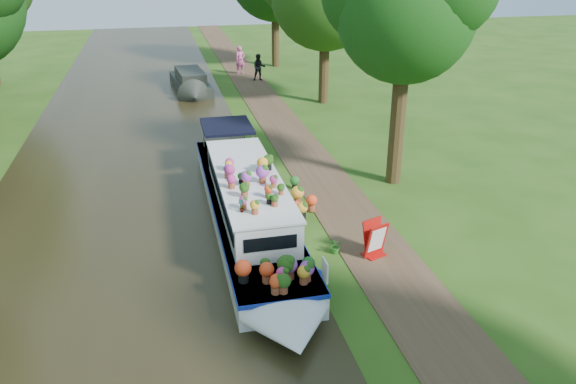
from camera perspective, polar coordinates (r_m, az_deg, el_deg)
The scene contains 10 objects.
ground at distance 18.31m, azimuth 3.22°, elevation -3.51°, with size 100.00×100.00×0.00m, color #264912.
canal_water at distance 17.75m, azimuth -15.82°, elevation -5.36°, with size 10.00×100.00×0.02m, color black.
towpath at distance 18.64m, azimuth 6.77°, elevation -3.07°, with size 2.20×100.00×0.03m, color #463220.
plant_boat at distance 17.74m, azimuth -3.98°, elevation -1.40°, with size 2.29×13.52×2.27m.
tree_near_overhang at distance 20.55m, azimuth 11.91°, elevation 18.35°, with size 5.52×5.28×8.99m.
second_boat at distance 36.12m, azimuth -9.85°, elevation 10.91°, with size 2.39×6.75×1.28m.
sandwich_board at distance 16.55m, azimuth 8.81°, elevation -4.90°, with size 0.73×0.75×1.09m.
pedestrian_pink at distance 40.40m, azimuth -4.86°, elevation 13.22°, with size 0.70×0.46×1.93m, color #C5516D.
pedestrian_dark at distance 38.26m, azimuth -2.96°, elevation 12.53°, with size 0.85×0.66×1.75m, color black.
verge_plant at distance 16.73m, azimuth 4.86°, elevation -5.48°, with size 0.42×0.36×0.47m, color #296A1F.
Camera 1 is at (-4.65, -15.58, 8.41)m, focal length 35.00 mm.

